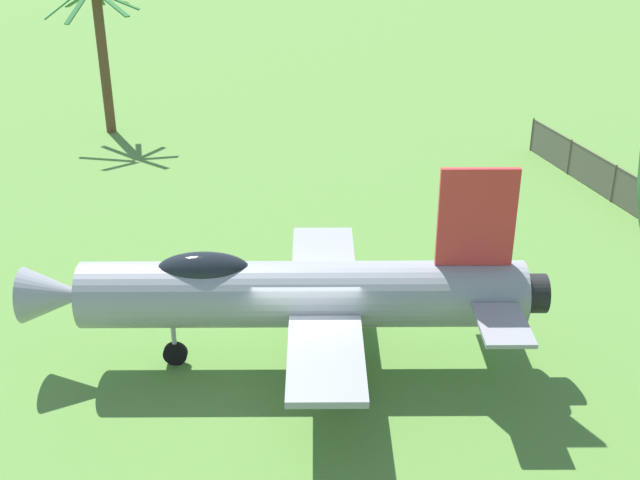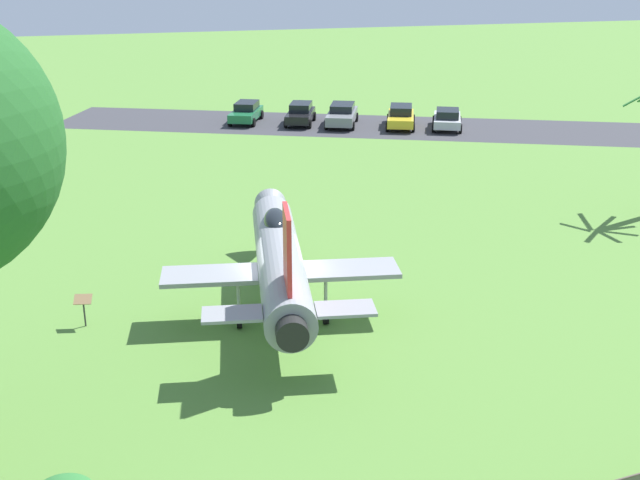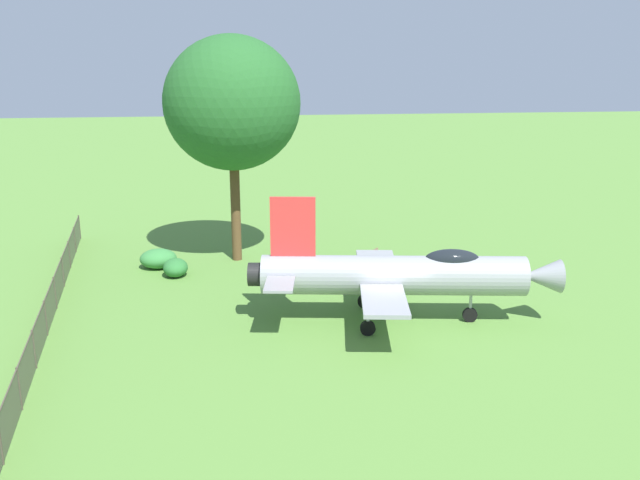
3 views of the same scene
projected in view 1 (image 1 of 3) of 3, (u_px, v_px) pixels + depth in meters
ground_plane at (303, 363)px, 20.25m from camera, size 200.00×200.00×0.00m
display_jet at (287, 292)px, 19.38m from camera, size 8.37×12.58×5.18m
palm_tree at (103, 57)px, 35.82m from camera, size 3.49×4.09×6.60m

